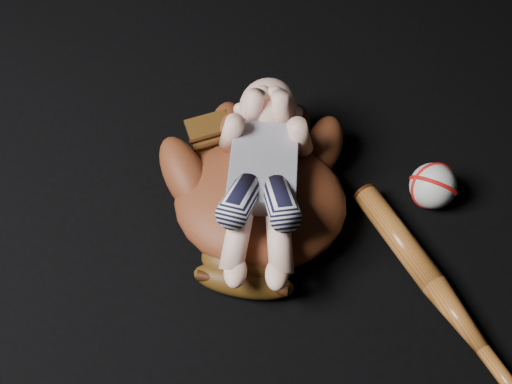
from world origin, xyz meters
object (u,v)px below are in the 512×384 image
at_px(baseball_glove, 260,196).
at_px(baseball_bat, 444,297).
at_px(baseball, 433,186).
at_px(newborn_baby, 263,177).

height_order(baseball_glove, baseball_bat, baseball_glove).
relative_size(baseball_bat, baseball, 5.64).
xyz_separation_m(newborn_baby, baseball_bat, (0.32, -0.10, -0.11)).
bearing_deg(baseball_glove, baseball, 18.37).
bearing_deg(baseball_bat, newborn_baby, 162.02).
relative_size(newborn_baby, baseball_bat, 0.84).
relative_size(baseball_glove, newborn_baby, 1.07).
bearing_deg(newborn_baby, baseball, 12.82).
distance_m(baseball_glove, newborn_baby, 0.06).
relative_size(baseball_glove, baseball_bat, 0.90).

